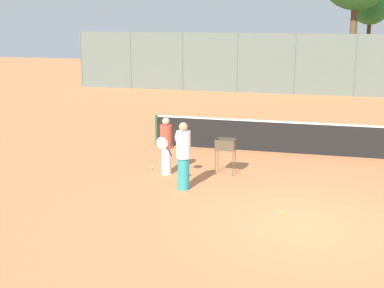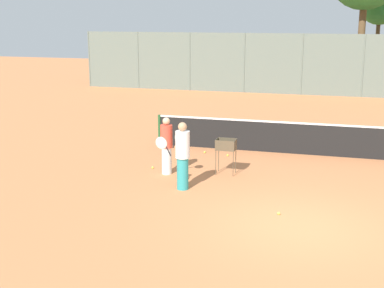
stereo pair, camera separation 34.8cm
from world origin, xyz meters
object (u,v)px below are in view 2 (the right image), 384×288
at_px(tennis_net, 317,139).
at_px(player_white_outfit, 167,145).
at_px(ball_cart, 225,147).
at_px(player_red_cap, 182,155).

bearing_deg(tennis_net, player_white_outfit, -140.62).
relative_size(player_white_outfit, ball_cart, 1.61).
distance_m(player_white_outfit, ball_cart, 1.68).
xyz_separation_m(player_white_outfit, player_red_cap, (0.83, -1.20, 0.07)).
height_order(tennis_net, player_red_cap, player_red_cap).
bearing_deg(ball_cart, player_white_outfit, -164.06).
height_order(player_white_outfit, ball_cart, player_white_outfit).
xyz_separation_m(tennis_net, ball_cart, (-2.43, -2.86, 0.23)).
relative_size(tennis_net, player_white_outfit, 6.62).
relative_size(tennis_net, player_red_cap, 6.11).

